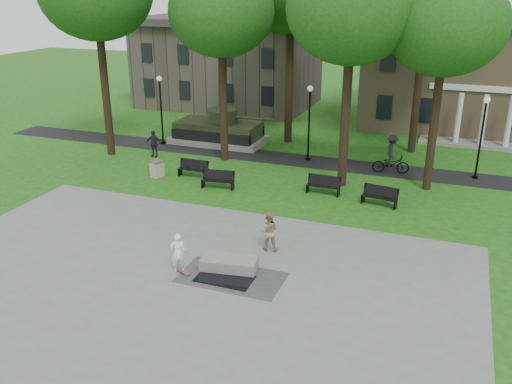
# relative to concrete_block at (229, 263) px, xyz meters

# --- Properties ---
(ground) EXTENTS (120.00, 120.00, 0.00)m
(ground) POSITION_rel_concrete_block_xyz_m (-1.41, 2.52, -0.24)
(ground) COLOR #1B4D12
(ground) RESTS_ON ground
(plaza) EXTENTS (22.00, 16.00, 0.02)m
(plaza) POSITION_rel_concrete_block_xyz_m (-1.41, -2.48, -0.23)
(plaza) COLOR gray
(plaza) RESTS_ON ground
(footpath) EXTENTS (44.00, 2.60, 0.01)m
(footpath) POSITION_rel_concrete_block_xyz_m (-1.41, 14.52, -0.24)
(footpath) COLOR black
(footpath) RESTS_ON ground
(building_right) EXTENTS (17.00, 12.00, 8.60)m
(building_right) POSITION_rel_concrete_block_xyz_m (8.59, 28.52, 4.10)
(building_right) COLOR #9E8460
(building_right) RESTS_ON ground
(building_left) EXTENTS (15.00, 10.00, 7.20)m
(building_left) POSITION_rel_concrete_block_xyz_m (-12.41, 29.02, 3.35)
(building_left) COLOR #4C443D
(building_left) RESTS_ON ground
(tree_1) EXTENTS (6.20, 6.20, 11.63)m
(tree_1) POSITION_rel_concrete_block_xyz_m (-5.91, 13.02, 8.71)
(tree_1) COLOR black
(tree_1) RESTS_ON ground
(tree_2) EXTENTS (6.60, 6.60, 12.16)m
(tree_2) POSITION_rel_concrete_block_xyz_m (2.09, 11.02, 9.07)
(tree_2) COLOR black
(tree_2) RESTS_ON ground
(tree_3) EXTENTS (6.00, 6.00, 11.19)m
(tree_3) POSITION_rel_concrete_block_xyz_m (6.59, 12.02, 8.35)
(tree_3) COLOR black
(tree_3) RESTS_ON ground
(lamp_left) EXTENTS (0.36, 0.36, 4.73)m
(lamp_left) POSITION_rel_concrete_block_xyz_m (-11.41, 14.82, 2.55)
(lamp_left) COLOR black
(lamp_left) RESTS_ON ground
(lamp_mid) EXTENTS (0.36, 0.36, 4.73)m
(lamp_mid) POSITION_rel_concrete_block_xyz_m (-0.91, 14.82, 2.55)
(lamp_mid) COLOR black
(lamp_mid) RESTS_ON ground
(lamp_right) EXTENTS (0.36, 0.36, 4.73)m
(lamp_right) POSITION_rel_concrete_block_xyz_m (9.09, 14.82, 2.55)
(lamp_right) COLOR black
(lamp_right) RESTS_ON ground
(tank_monument) EXTENTS (7.45, 3.40, 2.40)m
(tank_monument) POSITION_rel_concrete_block_xyz_m (-7.87, 16.52, 0.61)
(tank_monument) COLOR gray
(tank_monument) RESTS_ON ground
(puddle) EXTENTS (2.20, 1.20, 0.00)m
(puddle) POSITION_rel_concrete_block_xyz_m (0.15, -0.82, -0.22)
(puddle) COLOR black
(puddle) RESTS_ON plaza
(concrete_block) EXTENTS (2.33, 1.33, 0.45)m
(concrete_block) POSITION_rel_concrete_block_xyz_m (0.00, 0.00, 0.00)
(concrete_block) COLOR gray
(concrete_block) RESTS_ON plaza
(skateboard) EXTENTS (0.80, 0.47, 0.07)m
(skateboard) POSITION_rel_concrete_block_xyz_m (-1.56, -0.94, -0.19)
(skateboard) COLOR brown
(skateboard) RESTS_ON plaza
(skateboarder) EXTENTS (0.71, 0.64, 1.63)m
(skateboarder) POSITION_rel_concrete_block_xyz_m (-1.73, -0.91, 0.59)
(skateboarder) COLOR white
(skateboarder) RESTS_ON plaza
(friend_watching) EXTENTS (0.98, 0.85, 1.72)m
(friend_watching) POSITION_rel_concrete_block_xyz_m (0.91, 2.08, 0.63)
(friend_watching) COLOR #9B8C64
(friend_watching) RESTS_ON plaza
(pedestrian_walker) EXTENTS (1.06, 0.51, 1.75)m
(pedestrian_walker) POSITION_rel_concrete_block_xyz_m (-10.44, 11.98, 0.63)
(pedestrian_walker) COLOR #20242B
(pedestrian_walker) RESTS_ON ground
(cyclist) EXTENTS (2.24, 1.32, 2.32)m
(cyclist) POSITION_rel_concrete_block_xyz_m (4.36, 14.05, 0.70)
(cyclist) COLOR black
(cyclist) RESTS_ON ground
(park_bench_0) EXTENTS (1.81, 0.55, 1.00)m
(park_bench_0) POSITION_rel_concrete_block_xyz_m (-6.26, 9.37, 0.28)
(park_bench_0) COLOR black
(park_bench_0) RESTS_ON ground
(park_bench_1) EXTENTS (1.84, 0.75, 1.00)m
(park_bench_1) POSITION_rel_concrete_block_xyz_m (-4.13, 8.14, 0.28)
(park_bench_1) COLOR black
(park_bench_1) RESTS_ON ground
(park_bench_2) EXTENTS (1.81, 0.57, 1.00)m
(park_bench_2) POSITION_rel_concrete_block_xyz_m (1.47, 9.34, 0.28)
(park_bench_2) COLOR black
(park_bench_2) RESTS_ON ground
(park_bench_3) EXTENTS (1.85, 0.82, 1.00)m
(park_bench_3) POSITION_rel_concrete_block_xyz_m (4.51, 8.76, 0.28)
(park_bench_3) COLOR black
(park_bench_3) RESTS_ON ground
(trash_bin) EXTENTS (0.84, 0.84, 0.96)m
(trash_bin) POSITION_rel_concrete_block_xyz_m (-8.26, 8.62, 0.24)
(trash_bin) COLOR #BEB09C
(trash_bin) RESTS_ON ground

